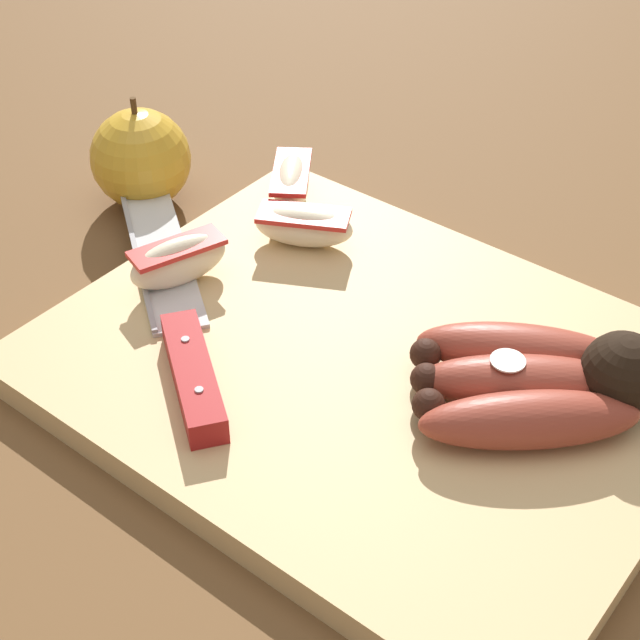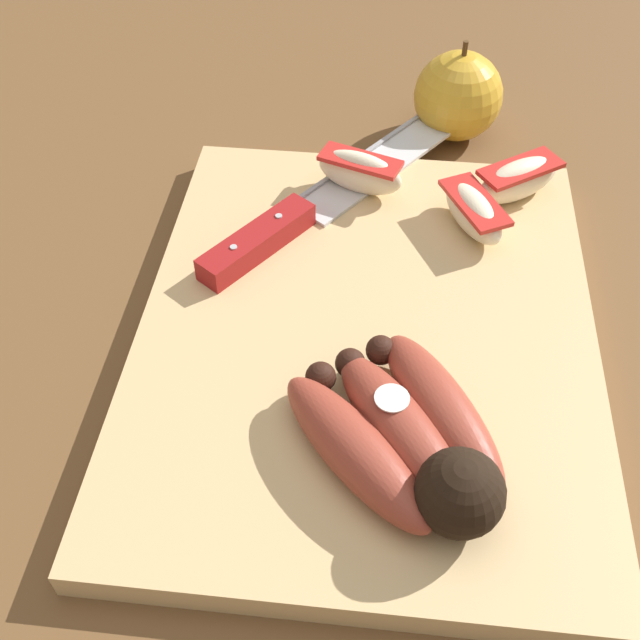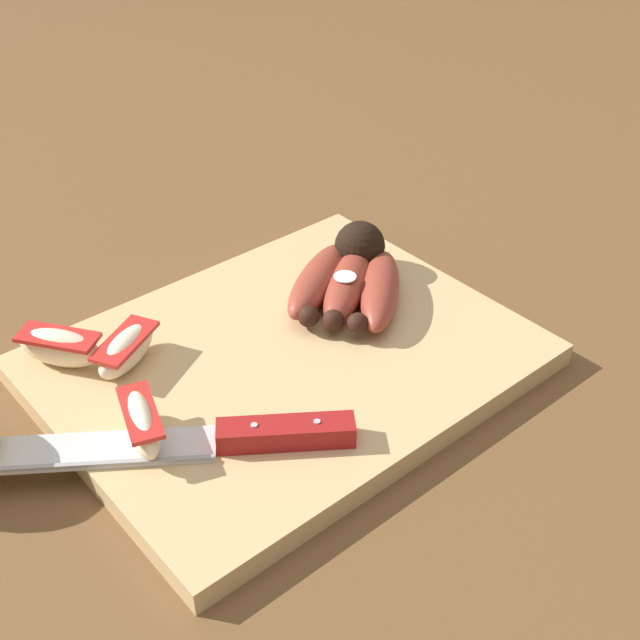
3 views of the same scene
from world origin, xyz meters
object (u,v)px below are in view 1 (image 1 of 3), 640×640
Objects in this scene: apple_wedge_far at (179,261)px; whole_apple at (141,159)px; apple_wedge_near at (291,183)px; banana_bunch at (542,380)px; apple_wedge_middle at (304,226)px; chefs_knife at (179,328)px.

apple_wedge_far is 0.14m from whole_apple.
whole_apple is at bearing -158.44° from apple_wedge_near.
banana_bunch is at bearing 10.72° from apple_wedge_far.
apple_wedge_near reaches higher than apple_wedge_middle.
apple_wedge_near is (-0.04, 0.16, 0.01)m from chefs_knife.
apple_wedge_middle is at bearing -41.01° from apple_wedge_near.
chefs_knife is 3.35× the size of apple_wedge_middle.
apple_wedge_far is (-0.04, 0.04, 0.01)m from chefs_knife.
apple_wedge_near is 0.05m from apple_wedge_middle.
apple_wedge_far is 0.81× the size of whole_apple.
whole_apple reaches higher than apple_wedge_near.
chefs_knife is 0.13m from apple_wedge_middle.
whole_apple is (-0.15, -0.01, 0.00)m from apple_wedge_middle.
banana_bunch reaches higher than chefs_knife.
banana_bunch reaches higher than apple_wedge_middle.
chefs_knife is 3.37× the size of apple_wedge_near.
chefs_knife is at bearing -88.86° from apple_wedge_middle.
apple_wedge_far is at bearing -169.28° from banana_bunch.
whole_apple is (-0.11, -0.04, 0.00)m from apple_wedge_near.
whole_apple reaches higher than apple_wedge_middle.
banana_bunch is 0.62× the size of chefs_knife.
banana_bunch is 0.21m from apple_wedge_middle.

